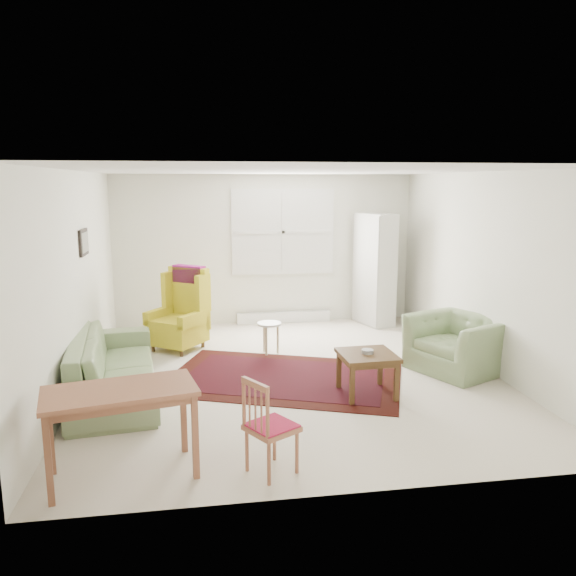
{
  "coord_description": "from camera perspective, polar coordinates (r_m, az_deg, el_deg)",
  "views": [
    {
      "loc": [
        -1.09,
        -6.59,
        2.36
      ],
      "look_at": [
        0.0,
        0.3,
        1.05
      ],
      "focal_mm": 35.0,
      "sensor_mm": 36.0,
      "label": 1
    }
  ],
  "objects": [
    {
      "name": "room",
      "position": [
        6.98,
        0.27,
        1.54
      ],
      "size": [
        5.04,
        5.54,
        2.51
      ],
      "color": "beige",
      "rests_on": "ground"
    },
    {
      "name": "rug",
      "position": [
        6.96,
        -0.39,
        -9.05
      ],
      "size": [
        3.26,
        2.68,
        0.03
      ],
      "primitive_type": null,
      "rotation": [
        0.0,
        0.0,
        -0.37
      ],
      "color": "black",
      "rests_on": "ground"
    },
    {
      "name": "sofa",
      "position": [
        6.67,
        -17.42,
        -6.36
      ],
      "size": [
        1.18,
        2.4,
        0.93
      ],
      "primitive_type": "imported",
      "rotation": [
        0.0,
        0.0,
        1.69
      ],
      "color": "#778E5F",
      "rests_on": "ground"
    },
    {
      "name": "armchair",
      "position": [
        7.44,
        16.84,
        -4.98
      ],
      "size": [
        1.3,
        1.36,
        0.83
      ],
      "primitive_type": "imported",
      "rotation": [
        0.0,
        0.0,
        -1.14
      ],
      "color": "#778E5F",
      "rests_on": "ground"
    },
    {
      "name": "wingback_chair",
      "position": [
        8.13,
        -11.23,
        -2.12
      ],
      "size": [
        0.98,
        0.99,
        1.18
      ],
      "primitive_type": null,
      "rotation": [
        0.0,
        0.0,
        -0.63
      ],
      "color": "gold",
      "rests_on": "ground"
    },
    {
      "name": "coffee_table",
      "position": [
        6.43,
        8.02,
        -8.64
      ],
      "size": [
        0.63,
        0.63,
        0.49
      ],
      "primitive_type": null,
      "rotation": [
        0.0,
        0.0,
        0.04
      ],
      "color": "#492E16",
      "rests_on": "ground"
    },
    {
      "name": "stool",
      "position": [
        7.88,
        -1.9,
        -5.09
      ],
      "size": [
        0.35,
        0.35,
        0.45
      ],
      "primitive_type": null,
      "rotation": [
        0.0,
        0.0,
        0.03
      ],
      "color": "white",
      "rests_on": "ground"
    },
    {
      "name": "cabinet",
      "position": [
        9.5,
        8.8,
        1.87
      ],
      "size": [
        0.6,
        0.83,
        1.86
      ],
      "primitive_type": null,
      "rotation": [
        0.0,
        0.0,
        0.31
      ],
      "color": "silver",
      "rests_on": "ground"
    },
    {
      "name": "desk",
      "position": [
        4.86,
        -16.51,
        -13.93
      ],
      "size": [
        1.29,
        0.83,
        0.75
      ],
      "primitive_type": null,
      "rotation": [
        0.0,
        0.0,
        0.21
      ],
      "color": "#92573B",
      "rests_on": "ground"
    },
    {
      "name": "desk_chair",
      "position": [
        4.71,
        -1.67,
        -13.76
      ],
      "size": [
        0.5,
        0.5,
        0.83
      ],
      "primitive_type": null,
      "rotation": [
        0.0,
        0.0,
        2.12
      ],
      "color": "#92573B",
      "rests_on": "ground"
    }
  ]
}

